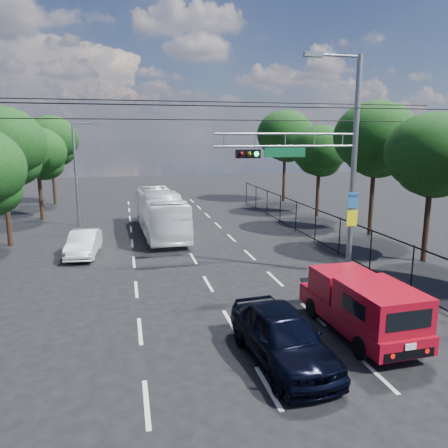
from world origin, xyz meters
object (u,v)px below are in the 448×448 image
object	(u,v)px
navy_hatchback	(282,336)
signal_mast	(329,158)
white_bus	(160,212)
white_van	(84,243)
red_pickup	(361,304)

from	to	relation	value
navy_hatchback	signal_mast	bearing A→B (deg)	51.99
white_bus	white_van	world-z (taller)	white_bus
signal_mast	red_pickup	distance (m)	7.31
red_pickup	navy_hatchback	distance (m)	3.20
red_pickup	navy_hatchback	bearing A→B (deg)	-160.10
signal_mast	white_bus	world-z (taller)	signal_mast
red_pickup	white_van	bearing A→B (deg)	128.59
red_pickup	white_bus	xyz separation A→B (m)	(-4.91, 16.10, 0.36)
white_bus	white_van	xyz separation A→B (m)	(-4.37, -4.47, -0.72)
navy_hatchback	white_van	distance (m)	14.19
navy_hatchback	white_bus	size ratio (longest dim) A/B	0.46
signal_mast	navy_hatchback	world-z (taller)	signal_mast
navy_hatchback	white_van	xyz separation A→B (m)	(-6.28, 12.72, -0.13)
navy_hatchback	white_bus	xyz separation A→B (m)	(-1.91, 17.19, 0.59)
white_bus	red_pickup	bearing A→B (deg)	-75.68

